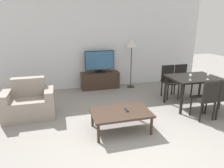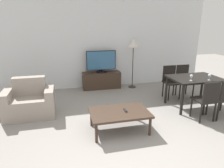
% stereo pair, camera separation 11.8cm
% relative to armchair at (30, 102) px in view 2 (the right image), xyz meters
% --- Properties ---
extents(ground_plane, '(18.00, 18.00, 0.00)m').
position_rel_armchair_xyz_m(ground_plane, '(1.59, -2.10, -0.31)').
color(ground_plane, gray).
extents(wall_back, '(7.55, 0.06, 2.70)m').
position_rel_armchair_xyz_m(wall_back, '(1.59, 1.79, 1.04)').
color(wall_back, silver).
rests_on(wall_back, ground_plane).
extents(armchair, '(1.05, 0.65, 0.83)m').
position_rel_armchair_xyz_m(armchair, '(0.00, 0.00, 0.00)').
color(armchair, gray).
rests_on(armchair, ground_plane).
extents(tv_stand, '(1.17, 0.37, 0.52)m').
position_rel_armchair_xyz_m(tv_stand, '(1.89, 1.53, -0.05)').
color(tv_stand, '#38281E').
rests_on(tv_stand, ground_plane).
extents(tv, '(0.90, 0.32, 0.66)m').
position_rel_armchair_xyz_m(tv, '(1.89, 1.53, 0.54)').
color(tv, black).
rests_on(tv, tv_stand).
extents(coffee_table, '(1.09, 0.71, 0.39)m').
position_rel_armchair_xyz_m(coffee_table, '(1.73, -1.09, 0.04)').
color(coffee_table, '#38281E').
rests_on(coffee_table, ground_plane).
extents(dining_table, '(1.16, 0.83, 0.74)m').
position_rel_armchair_xyz_m(dining_table, '(3.77, -0.41, 0.34)').
color(dining_table, black).
rests_on(dining_table, ground_plane).
extents(dining_chair_near, '(0.40, 0.40, 0.87)m').
position_rel_armchair_xyz_m(dining_chair_near, '(3.57, -1.13, 0.19)').
color(dining_chair_near, black).
rests_on(dining_chair_near, ground_plane).
extents(dining_chair_far, '(0.40, 0.40, 0.87)m').
position_rel_armchair_xyz_m(dining_chair_far, '(3.97, 0.31, 0.19)').
color(dining_chair_far, black).
rests_on(dining_chair_far, ground_plane).
extents(dining_chair_near_right, '(0.40, 0.40, 0.87)m').
position_rel_armchair_xyz_m(dining_chair_near_right, '(3.97, -1.13, 0.19)').
color(dining_chair_near_right, black).
rests_on(dining_chair_near_right, ground_plane).
extents(dining_chair_far_left, '(0.40, 0.40, 0.87)m').
position_rel_armchair_xyz_m(dining_chair_far_left, '(3.57, 0.31, 0.19)').
color(dining_chair_far_left, black).
rests_on(dining_chair_far_left, ground_plane).
extents(floor_lamp, '(0.35, 0.35, 1.54)m').
position_rel_armchair_xyz_m(floor_lamp, '(2.86, 1.40, 1.03)').
color(floor_lamp, black).
rests_on(floor_lamp, ground_plane).
extents(remote_primary, '(0.04, 0.15, 0.02)m').
position_rel_armchair_xyz_m(remote_primary, '(1.84, -1.08, 0.09)').
color(remote_primary, black).
rests_on(remote_primary, coffee_table).
extents(wine_glass_left, '(0.07, 0.07, 0.15)m').
position_rel_armchair_xyz_m(wine_glass_left, '(3.92, -0.70, 0.54)').
color(wine_glass_left, silver).
rests_on(wine_glass_left, dining_table).
extents(wine_glass_center, '(0.07, 0.07, 0.15)m').
position_rel_armchair_xyz_m(wine_glass_center, '(3.50, -0.64, 0.54)').
color(wine_glass_center, silver).
rests_on(wine_glass_center, dining_table).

